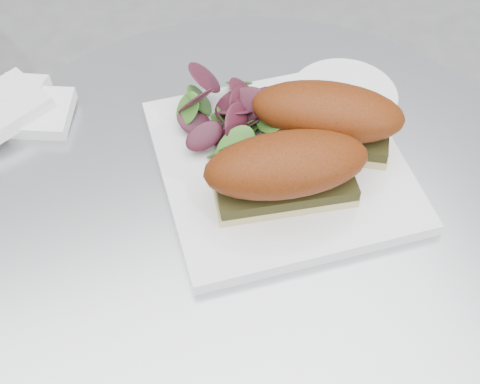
% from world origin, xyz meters
% --- Properties ---
extents(table, '(0.70, 0.70, 0.73)m').
position_xyz_m(table, '(0.00, 0.00, 0.49)').
color(table, silver).
rests_on(table, ground).
extents(plate, '(0.30, 0.30, 0.02)m').
position_xyz_m(plate, '(0.05, 0.05, 0.74)').
color(plate, white).
rests_on(plate, table).
extents(sandwich_left, '(0.19, 0.11, 0.08)m').
position_xyz_m(sandwich_left, '(0.03, 0.00, 0.79)').
color(sandwich_left, tan).
rests_on(sandwich_left, plate).
extents(sandwich_right, '(0.18, 0.15, 0.08)m').
position_xyz_m(sandwich_right, '(0.10, 0.05, 0.79)').
color(sandwich_right, tan).
rests_on(sandwich_right, plate).
extents(salad, '(0.12, 0.12, 0.05)m').
position_xyz_m(salad, '(0.03, 0.12, 0.77)').
color(salad, '#3A7C28').
rests_on(salad, plate).
extents(napkin, '(0.13, 0.13, 0.02)m').
position_xyz_m(napkin, '(-0.21, 0.24, 0.74)').
color(napkin, white).
rests_on(napkin, table).
extents(saucer, '(0.13, 0.13, 0.01)m').
position_xyz_m(saucer, '(0.17, 0.12, 0.74)').
color(saucer, white).
rests_on(saucer, table).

